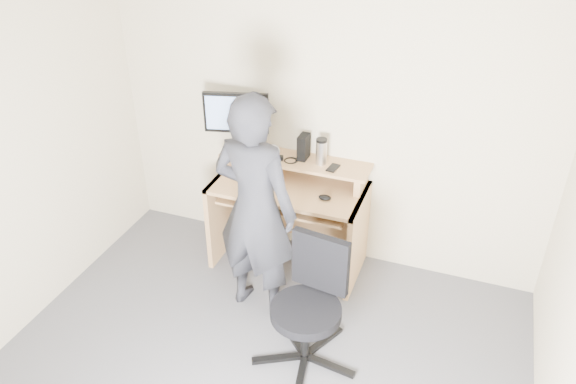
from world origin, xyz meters
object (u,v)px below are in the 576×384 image
Objects in this scene: desk at (292,203)px; person at (255,209)px; office_chair at (311,300)px; monitor at (236,116)px.

person is at bearing -93.52° from desk.
office_chair is 0.51× the size of person.
person reaches higher than office_chair.
monitor is 0.57× the size of office_chair.
desk is 0.71m from person.
desk is 0.70× the size of person.
monitor reaches higher than desk.
person is (-0.52, 0.34, 0.38)m from office_chair.
desk is at bearing -21.89° from monitor.
office_chair is (0.49, -0.98, -0.06)m from desk.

